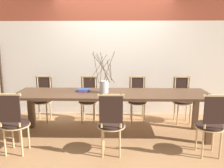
# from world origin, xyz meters

# --- Properties ---
(ground_plane) EXTENTS (16.00, 16.00, 0.00)m
(ground_plane) POSITION_xyz_m (0.00, 0.00, 0.00)
(ground_plane) COLOR #9E7047
(wall_rear) EXTENTS (12.00, 0.06, 3.20)m
(wall_rear) POSITION_xyz_m (0.00, 1.21, 1.60)
(wall_rear) COLOR silver
(wall_rear) RESTS_ON ground_plane
(dining_table) EXTENTS (3.28, 0.81, 0.76)m
(dining_table) POSITION_xyz_m (0.00, 0.00, 0.67)
(dining_table) COLOR #4C3321
(dining_table) RESTS_ON ground_plane
(chair_near_leftend) EXTENTS (0.40, 0.40, 0.93)m
(chair_near_leftend) POSITION_xyz_m (-1.37, -0.69, 0.50)
(chair_near_leftend) COLOR black
(chair_near_leftend) RESTS_ON ground_plane
(chair_near_left) EXTENTS (0.40, 0.40, 0.93)m
(chair_near_left) POSITION_xyz_m (0.01, -0.69, 0.50)
(chair_near_left) COLOR black
(chair_near_left) RESTS_ON ground_plane
(chair_near_center) EXTENTS (0.40, 0.40, 0.93)m
(chair_near_center) POSITION_xyz_m (1.39, -0.69, 0.50)
(chair_near_center) COLOR black
(chair_near_center) RESTS_ON ground_plane
(chair_far_leftend) EXTENTS (0.40, 0.40, 0.93)m
(chair_far_leftend) POSITION_xyz_m (-1.43, 0.69, 0.50)
(chair_far_leftend) COLOR black
(chair_far_leftend) RESTS_ON ground_plane
(chair_far_left) EXTENTS (0.40, 0.40, 0.93)m
(chair_far_left) POSITION_xyz_m (-0.49, 0.69, 0.50)
(chair_far_left) COLOR black
(chair_far_left) RESTS_ON ground_plane
(chair_far_center) EXTENTS (0.40, 0.40, 0.93)m
(chair_far_center) POSITION_xyz_m (0.50, 0.69, 0.50)
(chair_far_center) COLOR black
(chair_far_center) RESTS_ON ground_plane
(chair_far_right) EXTENTS (0.40, 0.40, 0.93)m
(chair_far_right) POSITION_xyz_m (1.40, 0.69, 0.50)
(chair_far_right) COLOR black
(chair_far_right) RESTS_ON ground_plane
(vase_centerpiece) EXTENTS (0.44, 0.44, 0.70)m
(vase_centerpiece) POSITION_xyz_m (-0.14, -0.00, 0.88)
(vase_centerpiece) COLOR silver
(vase_centerpiece) RESTS_ON dining_table
(book_stack) EXTENTS (0.23, 0.22, 0.03)m
(book_stack) POSITION_xyz_m (-0.49, 0.11, 0.78)
(book_stack) COLOR #842D8C
(book_stack) RESTS_ON dining_table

